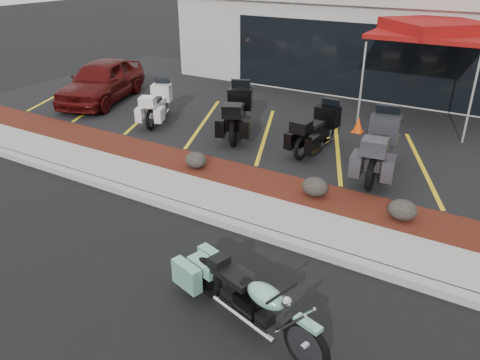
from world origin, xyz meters
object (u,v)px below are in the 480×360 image
Objects in this scene: parked_car at (102,81)px; hero_cruiser at (307,339)px; popup_canopy at (433,30)px; traffic_cone at (358,125)px; touring_white at (163,96)px.

hero_cruiser is at bearing -51.73° from parked_car.
hero_cruiser is at bearing -76.99° from popup_canopy.
popup_canopy is (-0.89, 10.96, 2.39)m from hero_cruiser.
popup_canopy reaches higher than traffic_cone.
parked_car is at bearing -151.85° from popup_canopy.
parked_car is (-11.05, 7.30, 0.38)m from hero_cruiser.
parked_car is 9.37× the size of traffic_cone.
touring_white is (-8.17, 7.16, 0.26)m from hero_cruiser.
touring_white reaches higher than traffic_cone.
hero_cruiser is 13.25m from parked_car.
hero_cruiser is at bearing -155.21° from touring_white.
hero_cruiser is at bearing -76.11° from traffic_cone.
parked_car is 10.98m from popup_canopy.
hero_cruiser is 1.35× the size of touring_white.
hero_cruiser reaches higher than traffic_cone.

